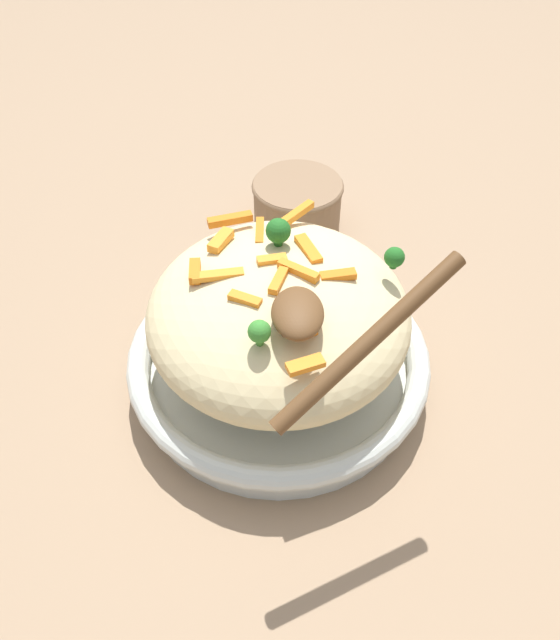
# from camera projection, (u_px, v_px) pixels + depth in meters

# --- Properties ---
(ground_plane) EXTENTS (2.40, 2.40, 0.00)m
(ground_plane) POSITION_uv_depth(u_px,v_px,m) (280.00, 380.00, 0.62)
(ground_plane) COLOR #9E7F60
(serving_bowl) EXTENTS (0.28, 0.28, 0.05)m
(serving_bowl) POSITION_uv_depth(u_px,v_px,m) (280.00, 363.00, 0.61)
(serving_bowl) COLOR silver
(serving_bowl) RESTS_ON ground_plane
(pasta_mound) EXTENTS (0.24, 0.23, 0.10)m
(pasta_mound) POSITION_uv_depth(u_px,v_px,m) (280.00, 314.00, 0.56)
(pasta_mound) COLOR beige
(pasta_mound) RESTS_ON serving_bowl
(carrot_piece_0) EXTENTS (0.04, 0.03, 0.01)m
(carrot_piece_0) POSITION_uv_depth(u_px,v_px,m) (298.00, 214.00, 0.59)
(carrot_piece_0) COLOR orange
(carrot_piece_0) RESTS_ON pasta_mound
(carrot_piece_1) EXTENTS (0.03, 0.02, 0.01)m
(carrot_piece_1) POSITION_uv_depth(u_px,v_px,m) (222.00, 240.00, 0.56)
(carrot_piece_1) COLOR orange
(carrot_piece_1) RESTS_ON pasta_mound
(carrot_piece_2) EXTENTS (0.03, 0.02, 0.01)m
(carrot_piece_2) POSITION_uv_depth(u_px,v_px,m) (307.00, 323.00, 0.49)
(carrot_piece_2) COLOR orange
(carrot_piece_2) RESTS_ON pasta_mound
(carrot_piece_3) EXTENTS (0.02, 0.04, 0.01)m
(carrot_piece_3) POSITION_uv_depth(u_px,v_px,m) (220.00, 273.00, 0.53)
(carrot_piece_3) COLOR orange
(carrot_piece_3) RESTS_ON pasta_mound
(carrot_piece_4) EXTENTS (0.03, 0.02, 0.01)m
(carrot_piece_4) POSITION_uv_depth(u_px,v_px,m) (277.00, 281.00, 0.52)
(carrot_piece_4) COLOR orange
(carrot_piece_4) RESTS_ON pasta_mound
(carrot_piece_5) EXTENTS (0.03, 0.03, 0.01)m
(carrot_piece_5) POSITION_uv_depth(u_px,v_px,m) (300.00, 272.00, 0.52)
(carrot_piece_5) COLOR orange
(carrot_piece_5) RESTS_ON pasta_mound
(carrot_piece_6) EXTENTS (0.01, 0.03, 0.01)m
(carrot_piece_6) POSITION_uv_depth(u_px,v_px,m) (274.00, 260.00, 0.54)
(carrot_piece_6) COLOR orange
(carrot_piece_6) RESTS_ON pasta_mound
(carrot_piece_7) EXTENTS (0.01, 0.03, 0.01)m
(carrot_piece_7) POSITION_uv_depth(u_px,v_px,m) (340.00, 278.00, 0.53)
(carrot_piece_7) COLOR orange
(carrot_piece_7) RESTS_ON pasta_mound
(carrot_piece_8) EXTENTS (0.02, 0.03, 0.01)m
(carrot_piece_8) POSITION_uv_depth(u_px,v_px,m) (307.00, 365.00, 0.46)
(carrot_piece_8) COLOR orange
(carrot_piece_8) RESTS_ON pasta_mound
(carrot_piece_9) EXTENTS (0.02, 0.03, 0.01)m
(carrot_piece_9) POSITION_uv_depth(u_px,v_px,m) (247.00, 299.00, 0.51)
(carrot_piece_9) COLOR orange
(carrot_piece_9) RESTS_ON pasta_mound
(carrot_piece_10) EXTENTS (0.02, 0.04, 0.01)m
(carrot_piece_10) POSITION_uv_depth(u_px,v_px,m) (231.00, 219.00, 0.58)
(carrot_piece_10) COLOR orange
(carrot_piece_10) RESTS_ON pasta_mound
(carrot_piece_11) EXTENTS (0.03, 0.01, 0.01)m
(carrot_piece_11) POSITION_uv_depth(u_px,v_px,m) (196.00, 271.00, 0.53)
(carrot_piece_11) COLOR orange
(carrot_piece_11) RESTS_ON pasta_mound
(carrot_piece_12) EXTENTS (0.04, 0.01, 0.01)m
(carrot_piece_12) POSITION_uv_depth(u_px,v_px,m) (261.00, 231.00, 0.57)
(carrot_piece_12) COLOR orange
(carrot_piece_12) RESTS_ON pasta_mound
(carrot_piece_13) EXTENTS (0.04, 0.02, 0.01)m
(carrot_piece_13) POSITION_uv_depth(u_px,v_px,m) (310.00, 249.00, 0.55)
(carrot_piece_13) COLOR orange
(carrot_piece_13) RESTS_ON pasta_mound
(broccoli_floret_0) EXTENTS (0.02, 0.02, 0.02)m
(broccoli_floret_0) POSITION_uv_depth(u_px,v_px,m) (261.00, 332.00, 0.47)
(broccoli_floret_0) COLOR #377928
(broccoli_floret_0) RESTS_ON pasta_mound
(broccoli_floret_1) EXTENTS (0.02, 0.02, 0.03)m
(broccoli_floret_1) POSITION_uv_depth(u_px,v_px,m) (281.00, 231.00, 0.54)
(broccoli_floret_1) COLOR #205B1C
(broccoli_floret_1) RESTS_ON pasta_mound
(broccoli_floret_2) EXTENTS (0.02, 0.02, 0.02)m
(broccoli_floret_2) POSITION_uv_depth(u_px,v_px,m) (396.00, 257.00, 0.53)
(broccoli_floret_2) COLOR #205B1C
(broccoli_floret_2) RESTS_ON pasta_mound
(serving_spoon) EXTENTS (0.14, 0.13, 0.08)m
(serving_spoon) POSITION_uv_depth(u_px,v_px,m) (323.00, 323.00, 0.46)
(serving_spoon) COLOR brown
(serving_spoon) RESTS_ON pasta_mound
(companion_bowl) EXTENTS (0.11, 0.11, 0.06)m
(companion_bowl) POSITION_uv_depth(u_px,v_px,m) (298.00, 204.00, 0.77)
(companion_bowl) COLOR #8C6B4C
(companion_bowl) RESTS_ON ground_plane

